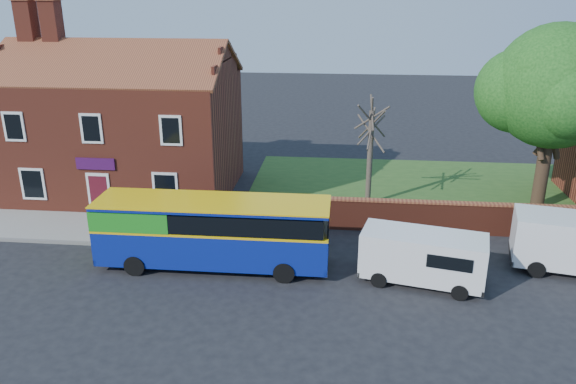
# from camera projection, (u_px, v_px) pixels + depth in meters

# --- Properties ---
(ground) EXTENTS (120.00, 120.00, 0.00)m
(ground) POSITION_uv_depth(u_px,v_px,m) (198.00, 297.00, 21.38)
(ground) COLOR black
(ground) RESTS_ON ground
(pavement) EXTENTS (18.00, 3.50, 0.12)m
(pavement) POSITION_uv_depth(u_px,v_px,m) (87.00, 228.00, 27.40)
(pavement) COLOR gray
(pavement) RESTS_ON ground
(kerb) EXTENTS (18.00, 0.15, 0.14)m
(kerb) POSITION_uv_depth(u_px,v_px,m) (71.00, 243.00, 25.76)
(kerb) COLOR slate
(kerb) RESTS_ON ground
(grass_strip) EXTENTS (26.00, 12.00, 0.04)m
(grass_strip) POSITION_uv_depth(u_px,v_px,m) (475.00, 192.00, 32.30)
(grass_strip) COLOR #426B28
(grass_strip) RESTS_ON ground
(shop_building) EXTENTS (12.30, 8.13, 10.50)m
(shop_building) POSITION_uv_depth(u_px,v_px,m) (124.00, 132.00, 31.62)
(shop_building) COLOR maroon
(shop_building) RESTS_ON ground
(boundary_wall) EXTENTS (22.00, 0.38, 1.60)m
(boundary_wall) POSITION_uv_depth(u_px,v_px,m) (504.00, 220.00, 26.41)
(boundary_wall) COLOR maroon
(boundary_wall) RESTS_ON ground
(bus) EXTENTS (9.62, 2.53, 2.93)m
(bus) POSITION_uv_depth(u_px,v_px,m) (206.00, 229.00, 23.24)
(bus) COLOR navy
(bus) RESTS_ON ground
(van_near) EXTENTS (5.08, 2.92, 2.10)m
(van_near) POSITION_uv_depth(u_px,v_px,m) (423.00, 256.00, 22.03)
(van_near) COLOR white
(van_near) RESTS_ON ground
(large_tree) EXTENTS (7.86, 6.22, 9.59)m
(large_tree) POSITION_uv_depth(u_px,v_px,m) (556.00, 90.00, 28.09)
(large_tree) COLOR black
(large_tree) RESTS_ON ground
(bare_tree) EXTENTS (2.11, 2.51, 5.62)m
(bare_tree) POSITION_uv_depth(u_px,v_px,m) (370.00, 153.00, 29.58)
(bare_tree) COLOR #4C4238
(bare_tree) RESTS_ON ground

